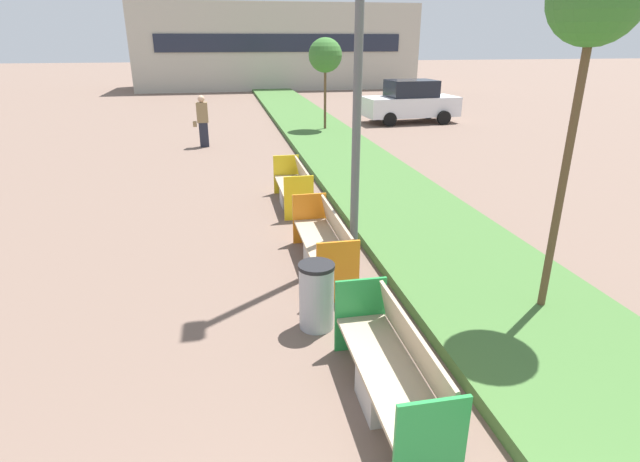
{
  "coord_description": "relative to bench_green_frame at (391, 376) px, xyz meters",
  "views": [
    {
      "loc": [
        -0.58,
        -0.53,
        3.55
      ],
      "look_at": [
        0.9,
        6.99,
        0.6
      ],
      "focal_mm": 28.0,
      "sensor_mm": 36.0,
      "label": 1
    }
  ],
  "objects": [
    {
      "name": "parked_car_distant",
      "position": [
        6.94,
        17.89,
        0.54
      ],
      "size": [
        4.29,
        2.0,
        1.86
      ],
      "rotation": [
        0.0,
        0.0,
        0.06
      ],
      "color": "silver",
      "rests_on": "ground"
    },
    {
      "name": "building_backdrop",
      "position": [
        3.06,
        36.98,
        2.63
      ],
      "size": [
        20.72,
        6.89,
        6.01
      ],
      "color": "#B2AD9E",
      "rests_on": "ground"
    },
    {
      "name": "sapling_tree_far",
      "position": [
        2.6,
        15.94,
        2.59
      ],
      "size": [
        1.3,
        1.3,
        3.63
      ],
      "color": "brown",
      "rests_on": "ground"
    },
    {
      "name": "bench_yellow_frame",
      "position": [
        -0.0,
        6.83,
        -0.0
      ],
      "size": [
        0.65,
        2.04,
        0.94
      ],
      "color": "#ADA8A0",
      "rests_on": "ground"
    },
    {
      "name": "sapling_tree_near",
      "position": [
        2.6,
        1.34,
        3.54
      ],
      "size": [
        1.04,
        1.04,
        4.5
      ],
      "color": "brown",
      "rests_on": "ground"
    },
    {
      "name": "pedestrian_walking",
      "position": [
        -2.14,
        14.03,
        0.53
      ],
      "size": [
        0.53,
        0.24,
        1.76
      ],
      "color": "#232633",
      "rests_on": "ground"
    },
    {
      "name": "litter_bin",
      "position": [
        -0.46,
        1.65,
        0.08
      ],
      "size": [
        0.47,
        0.47,
        0.9
      ],
      "color": "#9EA0A5",
      "rests_on": "ground"
    },
    {
      "name": "bench_green_frame",
      "position": [
        0.0,
        0.0,
        0.0
      ],
      "size": [
        0.65,
        2.16,
        0.94
      ],
      "color": "#ADA8A0",
      "rests_on": "ground"
    },
    {
      "name": "bench_orange_frame",
      "position": [
        0.0,
        3.4,
        0.01
      ],
      "size": [
        0.65,
        2.36,
        0.94
      ],
      "color": "#ADA8A0",
      "rests_on": "ground"
    },
    {
      "name": "planter_grass_strip",
      "position": [
        2.26,
        8.57,
        -0.28
      ],
      "size": [
        2.8,
        120.0,
        0.18
      ],
      "color": "#426B33",
      "rests_on": "ground"
    }
  ]
}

